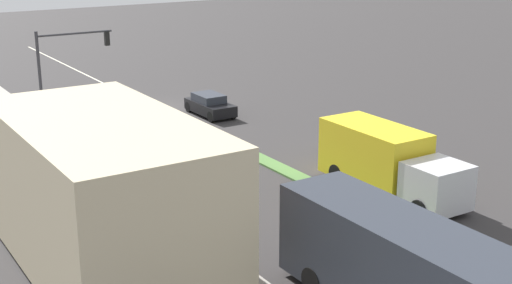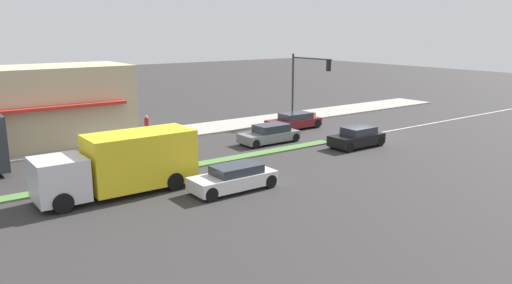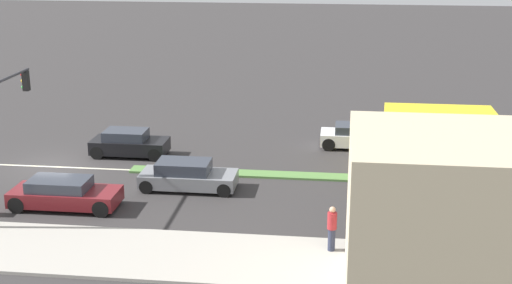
{
  "view_description": "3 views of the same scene",
  "coord_description": "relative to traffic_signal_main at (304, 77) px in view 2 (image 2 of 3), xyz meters",
  "views": [
    {
      "loc": [
        18.76,
        41.55,
        11.38
      ],
      "look_at": [
        1.32,
        14.17,
        1.57
      ],
      "focal_mm": 50.0,
      "sensor_mm": 36.0,
      "label": 1
    },
    {
      "loc": [
        -24.49,
        27.84,
        7.74
      ],
      "look_at": [
        -0.76,
        10.55,
        1.05
      ],
      "focal_mm": 35.0,
      "sensor_mm": 36.0,
      "label": 2
    },
    {
      "loc": [
        31.39,
        13.86,
        11.12
      ],
      "look_at": [
        -0.49,
        9.97,
        1.48
      ],
      "focal_mm": 50.0,
      "sensor_mm": 36.0,
      "label": 3
    }
  ],
  "objects": [
    {
      "name": "sidewalk_right",
      "position": [
        2.88,
        17.84,
        -3.84
      ],
      "size": [
        4.0,
        73.0,
        0.12
      ],
      "primitive_type": "cube",
      "color": "#A8A399",
      "rests_on": "ground"
    },
    {
      "name": "building_corner_store",
      "position": [
        4.78,
        18.99,
        -1.19
      ],
      "size": [
        6.18,
        10.9,
        5.18
      ],
      "color": "#C6B793",
      "rests_on": "sidewalk_right"
    },
    {
      "name": "suv_black",
      "position": [
        -8.32,
        2.59,
        -3.25
      ],
      "size": [
        1.75,
        3.83,
        1.34
      ],
      "color": "black",
      "rests_on": "ground"
    },
    {
      "name": "sedan_maroon",
      "position": [
        -1.12,
        1.98,
        -3.28
      ],
      "size": [
        1.8,
        4.45,
        1.25
      ],
      "color": "maroon",
      "rests_on": "ground"
    },
    {
      "name": "pedestrian",
      "position": [
        1.9,
        13.05,
        -2.9
      ],
      "size": [
        0.34,
        0.34,
        1.66
      ],
      "color": "#282D42",
      "rests_on": "sidewalk_right"
    },
    {
      "name": "delivery_truck",
      "position": [
        -8.32,
        18.81,
        -2.43
      ],
      "size": [
        2.44,
        7.5,
        2.87
      ],
      "color": "silver",
      "rests_on": "ground"
    },
    {
      "name": "van_white",
      "position": [
        -11.12,
        14.32,
        -3.28
      ],
      "size": [
        1.74,
        4.3,
        1.25
      ],
      "color": "silver",
      "rests_on": "ground"
    },
    {
      "name": "ground_plane",
      "position": [
        -6.12,
        17.34,
        -3.9
      ],
      "size": [
        160.0,
        160.0,
        0.0
      ],
      "primitive_type": "plane",
      "color": "#333030"
    },
    {
      "name": "suv_grey",
      "position": [
        -3.92,
        6.56,
        -3.28
      ],
      "size": [
        1.78,
        4.24,
        1.29
      ],
      "color": "slate",
      "rests_on": "ground"
    },
    {
      "name": "traffic_signal_main",
      "position": [
        0.0,
        0.0,
        0.0
      ],
      "size": [
        4.59,
        0.34,
        5.6
      ],
      "color": "#333338",
      "rests_on": "sidewalk_right"
    },
    {
      "name": "lane_marking_center",
      "position": [
        -6.12,
        -0.66,
        -3.9
      ],
      "size": [
        0.16,
        60.0,
        0.01
      ],
      "primitive_type": "cube",
      "color": "beige",
      "rests_on": "ground"
    },
    {
      "name": "warning_aframe_sign",
      "position": [
        0.04,
        -1.0,
        -3.47
      ],
      "size": [
        0.45,
        0.53,
        0.84
      ],
      "color": "orange",
      "rests_on": "ground"
    }
  ]
}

